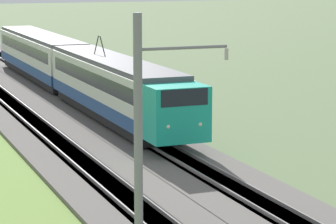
# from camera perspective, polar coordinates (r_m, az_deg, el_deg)

# --- Properties ---
(ballast_adjacent) EXTENTS (240.00, 4.40, 0.30)m
(ballast_adjacent) POSITION_cam_1_polar(r_m,az_deg,el_deg) (63.02, -9.04, 2.22)
(ballast_adjacent) COLOR #605B56
(ballast_adjacent) RESTS_ON ground
(track_adjacent) EXTENTS (240.00, 1.57, 0.45)m
(track_adjacent) POSITION_cam_1_polar(r_m,az_deg,el_deg) (63.02, -9.04, 2.23)
(track_adjacent) COLOR #4C4238
(track_adjacent) RESTS_ON ground
(passenger_train) EXTENTS (38.73, 2.83, 4.89)m
(passenger_train) POSITION_cam_1_polar(r_m,az_deg,el_deg) (53.75, -6.92, 3.21)
(passenger_train) COLOR #19A88E
(passenger_train) RESTS_ON ground
(catenary_mast_near) EXTENTS (0.22, 2.56, 7.70)m
(catenary_mast_near) POSITION_cam_1_polar(r_m,az_deg,el_deg) (19.91, -1.96, -3.57)
(catenary_mast_near) COLOR slate
(catenary_mast_near) RESTS_ON ground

